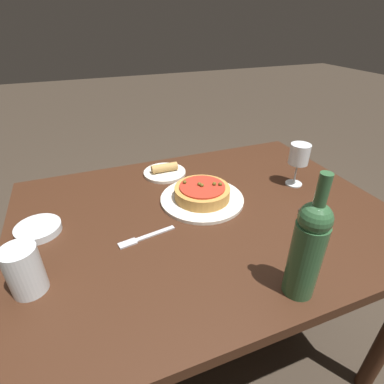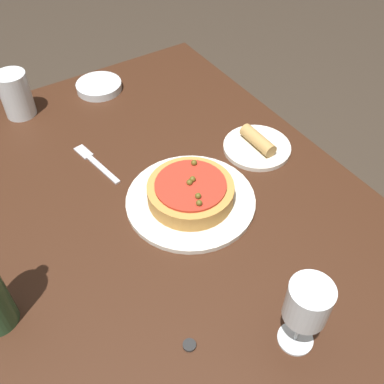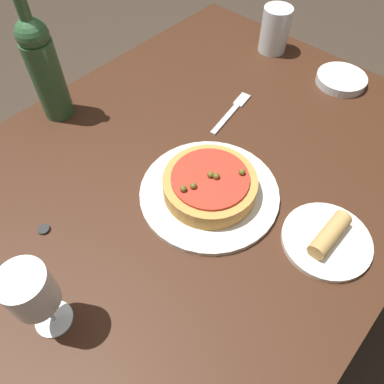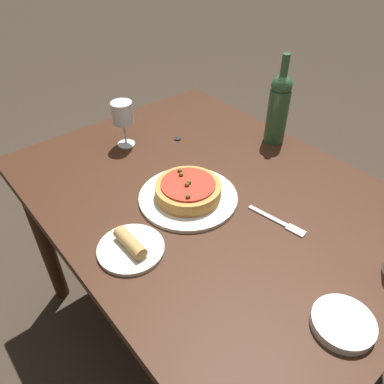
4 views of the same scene
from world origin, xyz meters
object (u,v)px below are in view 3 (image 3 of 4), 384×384
pizza (210,185)px  wine_bottle (44,67)px  water_cup (275,30)px  dining_table (191,196)px  side_bowl (341,80)px  side_plate (327,239)px  dinner_plate (209,193)px  fork (233,110)px  bottle_cap (44,229)px  wine_glass (30,292)px

pizza → wine_bottle: wine_bottle is taller
water_cup → dining_table: bearing=15.5°
dining_table → side_bowl: (-0.52, 0.09, 0.11)m
side_plate → dinner_plate: bearing=-75.1°
dinner_plate → fork: 0.28m
dining_table → side_plate: side_plate is taller
bottle_cap → dining_table: bearing=160.1°
wine_glass → wine_bottle: bearing=-126.8°
dining_table → water_cup: 0.56m
water_cup → side_plate: (0.48, 0.46, -0.05)m
dinner_plate → bottle_cap: bearing=-32.9°
dinner_plate → fork: bearing=-152.0°
side_plate → water_cup: bearing=-136.0°
dinner_plate → wine_bottle: bearing=-82.9°
wine_bottle → side_bowl: bearing=141.5°
bottle_cap → fork: bearing=173.9°
water_cup → side_plate: size_ratio=0.73×
water_cup → side_plate: bearing=44.0°
wine_bottle → side_bowl: 0.77m
side_plate → wine_bottle: bearing=-80.1°
side_plate → bottle_cap: (0.36, -0.43, -0.01)m
wine_glass → bottle_cap: (-0.09, -0.17, -0.12)m
wine_glass → bottle_cap: wine_glass is taller
wine_bottle → side_plate: (-0.12, 0.70, -0.12)m
fork → bottle_cap: bearing=164.4°
wine_bottle → side_bowl: wine_bottle is taller
dining_table → dinner_plate: size_ratio=4.19×
wine_bottle → bottle_cap: wine_bottle is taller
dining_table → water_cup: (-0.52, -0.14, 0.16)m
dining_table → bottle_cap: (0.31, -0.11, 0.10)m
side_bowl → bottle_cap: bearing=-13.9°
side_bowl → dining_table: bearing=-10.0°
wine_glass → wine_bottle: size_ratio=0.52×
dining_table → side_plate: size_ratio=7.15×
bottle_cap → water_cup: bearing=-177.9°
dinner_plate → fork: dinner_plate is taller
water_cup → bottle_cap: water_cup is taller
wine_glass → side_plate: wine_glass is taller
bottle_cap → pizza: bearing=147.1°
dinner_plate → pizza: (0.00, 0.00, 0.03)m
wine_bottle → wine_glass: bearing=53.2°
water_cup → bottle_cap: (0.84, 0.03, -0.06)m
wine_bottle → side_plate: size_ratio=1.84×
pizza → fork: size_ratio=1.10×
wine_bottle → side_bowl: size_ratio=2.37×
wine_bottle → water_cup: wine_bottle is taller
dinner_plate → wine_glass: (0.38, -0.02, 0.12)m
wine_glass → fork: size_ratio=0.93×
wine_glass → side_bowl: (-0.92, 0.04, -0.11)m
dining_table → wine_glass: bearing=7.4°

